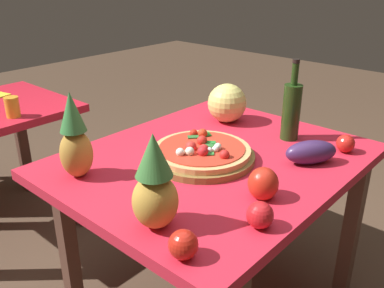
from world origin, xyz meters
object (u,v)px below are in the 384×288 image
(eggplant, at_px, (311,152))
(tomato_by_bottle, at_px, (183,245))
(tomato_near_board, at_px, (345,144))
(melon, at_px, (227,103))
(tomato_at_corner, at_px, (260,215))
(pineapple_right, at_px, (75,140))
(display_table, at_px, (213,176))
(pineapple_left, at_px, (155,186))
(bell_pepper, at_px, (263,184))
(wine_bottle, at_px, (291,110))
(drinking_glass_juice, at_px, (12,107))
(pizza, at_px, (202,150))
(pizza_board, at_px, (202,156))

(eggplant, bearing_deg, tomato_by_bottle, -178.45)
(tomato_by_bottle, height_order, tomato_near_board, tomato_by_bottle)
(tomato_by_bottle, bearing_deg, melon, 31.31)
(tomato_at_corner, xyz_separation_m, tomato_near_board, (0.66, 0.03, -0.00))
(pineapple_right, relative_size, eggplant, 1.54)
(display_table, height_order, pineapple_left, pineapple_left)
(pineapple_left, bearing_deg, pineapple_right, 86.00)
(display_table, distance_m, melon, 0.44)
(bell_pepper, bearing_deg, pineapple_right, 118.40)
(bell_pepper, height_order, tomato_by_bottle, bell_pepper)
(wine_bottle, distance_m, melon, 0.33)
(bell_pepper, bearing_deg, tomato_at_corner, -149.92)
(melon, height_order, tomato_by_bottle, melon)
(melon, xyz_separation_m, drinking_glass_juice, (-0.65, 0.82, -0.04))
(pizza, bearing_deg, tomato_near_board, -41.09)
(bell_pepper, relative_size, drinking_glass_juice, 1.09)
(tomato_by_bottle, relative_size, tomato_near_board, 1.08)
(tomato_by_bottle, distance_m, drinking_glass_juice, 1.37)
(bell_pepper, bearing_deg, tomato_near_board, -5.50)
(display_table, distance_m, pineapple_left, 0.55)
(wine_bottle, relative_size, melon, 1.88)
(melon, distance_m, eggplant, 0.54)
(pineapple_left, bearing_deg, wine_bottle, 3.22)
(pineapple_left, relative_size, eggplant, 1.43)
(pineapple_right, bearing_deg, tomato_near_board, -36.82)
(pizza, xyz_separation_m, eggplant, (0.25, -0.32, 0.00))
(eggplant, height_order, tomato_near_board, eggplant)
(pineapple_right, relative_size, melon, 1.70)
(tomato_at_corner, bearing_deg, tomato_near_board, 2.97)
(wine_bottle, relative_size, tomato_near_board, 4.73)
(wine_bottle, height_order, drinking_glass_juice, wine_bottle)
(wine_bottle, distance_m, tomato_near_board, 0.26)
(display_table, distance_m, tomato_near_board, 0.54)
(display_table, bearing_deg, tomato_by_bottle, -147.98)
(pizza, xyz_separation_m, pineapple_right, (-0.39, 0.24, 0.10))
(bell_pepper, bearing_deg, wine_bottle, 20.74)
(pizza_board, distance_m, pineapple_left, 0.48)
(pizza_board, bearing_deg, tomato_near_board, -41.19)
(pizza, distance_m, eggplant, 0.41)
(pizza, bearing_deg, eggplant, -52.43)
(pizza, xyz_separation_m, pineapple_left, (-0.42, -0.19, 0.09))
(eggplant, relative_size, drinking_glass_juice, 2.00)
(bell_pepper, bearing_deg, pineapple_left, 157.39)
(tomato_near_board, distance_m, drinking_glass_juice, 1.54)
(display_table, distance_m, pizza_board, 0.11)
(pizza, height_order, pineapple_right, pineapple_right)
(display_table, xyz_separation_m, tomato_at_corner, (-0.28, -0.40, 0.13))
(pizza, distance_m, pineapple_left, 0.47)
(display_table, distance_m, wine_bottle, 0.44)
(melon, height_order, bell_pepper, melon)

